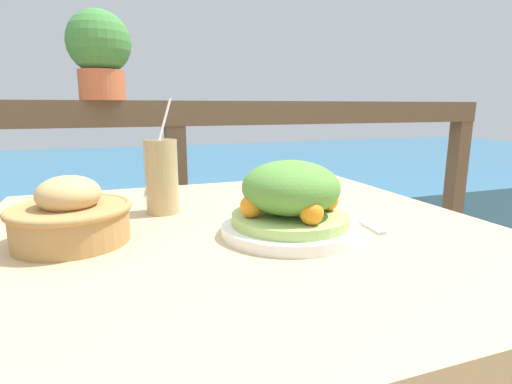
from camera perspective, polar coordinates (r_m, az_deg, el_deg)
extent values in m
cube|color=tan|center=(0.77, -2.26, -6.54)|extent=(0.97, 0.92, 0.04)
cube|color=tan|center=(1.29, -27.68, -18.91)|extent=(0.06, 0.06, 0.73)
cube|color=tan|center=(1.42, 9.67, -14.49)|extent=(0.06, 0.06, 0.73)
cube|color=brown|center=(1.50, -11.64, 10.95)|extent=(2.80, 0.08, 0.09)
cube|color=brown|center=(1.59, -10.86, -7.71)|extent=(0.07, 0.07, 0.93)
cube|color=brown|center=(2.24, 26.18, -2.98)|extent=(0.07, 0.07, 0.93)
cube|color=teal|center=(4.07, -16.39, 0.52)|extent=(12.00, 4.00, 0.43)
cylinder|color=white|center=(0.73, 4.88, -5.21)|extent=(0.25, 0.25, 0.02)
cylinder|color=#A8C66B|center=(0.73, 4.91, -3.78)|extent=(0.21, 0.21, 0.02)
ellipsoid|color=#568E38|center=(0.71, 4.99, 0.65)|extent=(0.18, 0.18, 0.10)
sphere|color=orange|center=(0.75, 10.20, -1.12)|extent=(0.04, 0.04, 0.04)
sphere|color=orange|center=(0.78, 2.17, -0.40)|extent=(0.04, 0.04, 0.04)
sphere|color=orange|center=(0.69, -0.69, -2.05)|extent=(0.04, 0.04, 0.04)
sphere|color=orange|center=(0.66, 7.94, -2.98)|extent=(0.04, 0.04, 0.04)
cylinder|color=tan|center=(0.88, -13.33, 2.13)|extent=(0.07, 0.07, 0.16)
cylinder|color=white|center=(0.88, -13.92, 6.23)|extent=(0.08, 0.04, 0.21)
cylinder|color=#AD7F47|center=(0.75, -24.85, -4.23)|extent=(0.19, 0.19, 0.06)
torus|color=#AD7F47|center=(0.74, -25.04, -2.14)|extent=(0.20, 0.20, 0.01)
ellipsoid|color=tan|center=(0.73, -25.21, -0.28)|extent=(0.10, 0.10, 0.06)
cylinder|color=#B75B38|center=(1.49, -21.12, 14.04)|extent=(0.15, 0.15, 0.10)
sphere|color=#3D7A38|center=(1.50, -21.54, 19.28)|extent=(0.21, 0.21, 0.21)
cube|color=silver|center=(0.84, 14.48, -3.89)|extent=(0.04, 0.18, 0.00)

